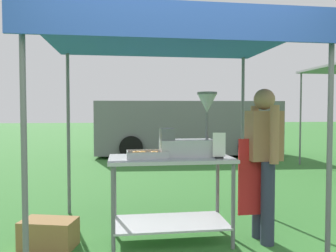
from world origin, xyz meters
name	(u,v)px	position (x,y,z in m)	size (l,w,h in m)	color
ground_plane	(141,168)	(0.00, 6.00, 0.00)	(70.00, 70.00, 0.00)	#33702D
stall_canopy	(169,42)	(0.05, 1.47, 2.11)	(2.64, 2.25, 2.20)	slate
donut_cart	(171,182)	(0.05, 1.37, 0.64)	(1.28, 0.65, 0.90)	#B7B7BC
donut_tray	(147,155)	(-0.20, 1.34, 0.92)	(0.41, 0.28, 0.07)	#B7B7BC
donut_fryer	(189,137)	(0.25, 1.39, 1.11)	(0.61, 0.28, 0.68)	#B7B7BC
menu_sign	(219,147)	(0.52, 1.21, 1.01)	(0.13, 0.05, 0.26)	black
vendor	(263,156)	(1.01, 1.26, 0.90)	(0.46, 0.53, 1.61)	#2D3347
supply_crate	(49,233)	(-1.19, 1.38, 0.14)	(0.59, 0.43, 0.28)	olive
van_grey	(187,127)	(1.60, 8.40, 0.88)	(5.71, 2.38, 1.69)	slate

